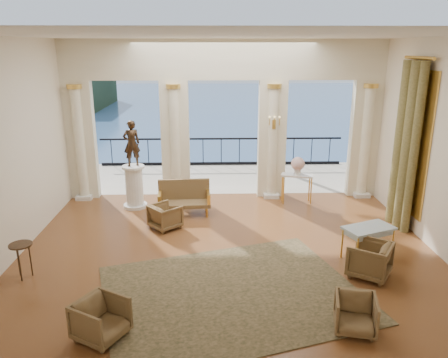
{
  "coord_description": "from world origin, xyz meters",
  "views": [
    {
      "loc": [
        -0.33,
        -8.57,
        4.3
      ],
      "look_at": [
        -0.08,
        0.6,
        1.5
      ],
      "focal_mm": 35.0,
      "sensor_mm": 36.0,
      "label": 1
    }
  ],
  "objects_px": {
    "armchair_a": "(101,318)",
    "armchair_d": "(165,215)",
    "game_table": "(369,230)",
    "statue": "(132,143)",
    "pedestal": "(134,187)",
    "side_table": "(21,249)",
    "armchair_b": "(356,312)",
    "settee": "(184,198)",
    "armchair_c": "(370,258)",
    "console_table": "(297,179)"
  },
  "relations": [
    {
      "from": "armchair_a",
      "to": "armchair_d",
      "type": "relative_size",
      "value": 1.05
    },
    {
      "from": "game_table",
      "to": "statue",
      "type": "height_order",
      "value": "statue"
    },
    {
      "from": "pedestal",
      "to": "side_table",
      "type": "distance_m",
      "value": 4.12
    },
    {
      "from": "armchair_d",
      "to": "pedestal",
      "type": "distance_m",
      "value": 1.81
    },
    {
      "from": "statue",
      "to": "side_table",
      "type": "xyz_separation_m",
      "value": [
        -1.5,
        -3.83,
        -1.21
      ]
    },
    {
      "from": "armchair_b",
      "to": "statue",
      "type": "bearing_deg",
      "value": 140.7
    },
    {
      "from": "pedestal",
      "to": "statue",
      "type": "xyz_separation_m",
      "value": [
        0.0,
        0.0,
        1.24
      ]
    },
    {
      "from": "settee",
      "to": "armchair_b",
      "type": "bearing_deg",
      "value": -63.42
    },
    {
      "from": "armchair_c",
      "to": "console_table",
      "type": "distance_m",
      "value": 4.26
    },
    {
      "from": "armchair_b",
      "to": "armchair_d",
      "type": "xyz_separation_m",
      "value": [
        -3.38,
        4.15,
        0.01
      ]
    },
    {
      "from": "armchair_c",
      "to": "side_table",
      "type": "relative_size",
      "value": 1.09
    },
    {
      "from": "game_table",
      "to": "console_table",
      "type": "bearing_deg",
      "value": 81.31
    },
    {
      "from": "game_table",
      "to": "pedestal",
      "type": "xyz_separation_m",
      "value": [
        -5.4,
        3.21,
        -0.06
      ]
    },
    {
      "from": "game_table",
      "to": "statue",
      "type": "xyz_separation_m",
      "value": [
        -5.4,
        3.21,
        1.18
      ]
    },
    {
      "from": "armchair_b",
      "to": "side_table",
      "type": "bearing_deg",
      "value": 175.77
    },
    {
      "from": "armchair_a",
      "to": "armchair_b",
      "type": "bearing_deg",
      "value": -58.34
    },
    {
      "from": "game_table",
      "to": "side_table",
      "type": "distance_m",
      "value": 6.93
    },
    {
      "from": "armchair_a",
      "to": "console_table",
      "type": "bearing_deg",
      "value": -3.95
    },
    {
      "from": "armchair_a",
      "to": "armchair_d",
      "type": "distance_m",
      "value": 4.26
    },
    {
      "from": "settee",
      "to": "game_table",
      "type": "xyz_separation_m",
      "value": [
        4.0,
        -2.69,
        0.18
      ]
    },
    {
      "from": "armchair_c",
      "to": "game_table",
      "type": "distance_m",
      "value": 0.81
    },
    {
      "from": "armchair_b",
      "to": "armchair_c",
      "type": "height_order",
      "value": "armchair_c"
    },
    {
      "from": "game_table",
      "to": "armchair_b",
      "type": "bearing_deg",
      "value": -135.24
    },
    {
      "from": "pedestal",
      "to": "console_table",
      "type": "bearing_deg",
      "value": 3.15
    },
    {
      "from": "pedestal",
      "to": "side_table",
      "type": "height_order",
      "value": "pedestal"
    },
    {
      "from": "armchair_d",
      "to": "side_table",
      "type": "relative_size",
      "value": 0.95
    },
    {
      "from": "armchair_b",
      "to": "console_table",
      "type": "distance_m",
      "value": 5.91
    },
    {
      "from": "pedestal",
      "to": "side_table",
      "type": "bearing_deg",
      "value": -111.43
    },
    {
      "from": "armchair_a",
      "to": "armchair_b",
      "type": "distance_m",
      "value": 3.94
    },
    {
      "from": "armchair_c",
      "to": "statue",
      "type": "bearing_deg",
      "value": -93.75
    },
    {
      "from": "console_table",
      "to": "statue",
      "type": "bearing_deg",
      "value": -162.23
    },
    {
      "from": "armchair_d",
      "to": "side_table",
      "type": "distance_m",
      "value": 3.43
    },
    {
      "from": "armchair_a",
      "to": "armchair_c",
      "type": "relative_size",
      "value": 0.92
    },
    {
      "from": "settee",
      "to": "side_table",
      "type": "relative_size",
      "value": 1.99
    },
    {
      "from": "settee",
      "to": "console_table",
      "type": "height_order",
      "value": "settee"
    },
    {
      "from": "armchair_b",
      "to": "pedestal",
      "type": "xyz_separation_m",
      "value": [
        -4.38,
        5.65,
        0.25
      ]
    },
    {
      "from": "settee",
      "to": "game_table",
      "type": "bearing_deg",
      "value": -37.49
    },
    {
      "from": "armchair_b",
      "to": "statue",
      "type": "distance_m",
      "value": 7.3
    },
    {
      "from": "settee",
      "to": "armchair_a",
      "type": "bearing_deg",
      "value": -104.04
    },
    {
      "from": "side_table",
      "to": "armchair_d",
      "type": "bearing_deg",
      "value": 43.11
    },
    {
      "from": "armchair_d",
      "to": "side_table",
      "type": "bearing_deg",
      "value": 91.85
    },
    {
      "from": "armchair_b",
      "to": "game_table",
      "type": "distance_m",
      "value": 2.66
    },
    {
      "from": "armchair_c",
      "to": "game_table",
      "type": "xyz_separation_m",
      "value": [
        0.21,
        0.74,
        0.25
      ]
    },
    {
      "from": "armchair_a",
      "to": "armchair_b",
      "type": "height_order",
      "value": "armchair_a"
    },
    {
      "from": "armchair_c",
      "to": "statue",
      "type": "xyz_separation_m",
      "value": [
        -5.19,
        3.95,
        1.43
      ]
    },
    {
      "from": "armchair_d",
      "to": "armchair_a",
      "type": "bearing_deg",
      "value": 131.29
    },
    {
      "from": "game_table",
      "to": "pedestal",
      "type": "distance_m",
      "value": 6.28
    },
    {
      "from": "armchair_a",
      "to": "statue",
      "type": "relative_size",
      "value": 0.57
    },
    {
      "from": "armchair_d",
      "to": "game_table",
      "type": "relative_size",
      "value": 0.57
    },
    {
      "from": "console_table",
      "to": "armchair_d",
      "type": "bearing_deg",
      "value": -139.24
    }
  ]
}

